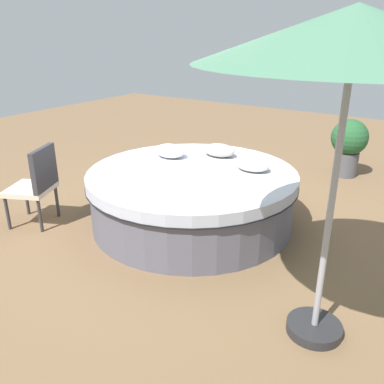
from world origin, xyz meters
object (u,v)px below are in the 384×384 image
(throw_pillow_1, at_px, (219,150))
(patio_umbrella, at_px, (354,39))
(round_bed, at_px, (192,197))
(throw_pillow_0, at_px, (253,165))
(throw_pillow_2, at_px, (170,151))
(planter, at_px, (349,143))
(patio_chair, at_px, (37,181))

(throw_pillow_1, relative_size, patio_umbrella, 0.18)
(round_bed, height_order, throw_pillow_1, throw_pillow_1)
(round_bed, relative_size, throw_pillow_0, 6.11)
(throw_pillow_1, relative_size, throw_pillow_2, 1.04)
(throw_pillow_0, xyz_separation_m, patio_umbrella, (1.34, -1.55, 1.46))
(round_bed, height_order, patio_umbrella, patio_umbrella)
(patio_umbrella, bearing_deg, planter, 101.33)
(round_bed, bearing_deg, patio_umbrella, -30.23)
(throw_pillow_1, bearing_deg, throw_pillow_2, -141.46)
(throw_pillow_1, xyz_separation_m, patio_chair, (-1.51, -1.79, -0.20))
(planter, bearing_deg, throw_pillow_0, -102.30)
(patio_umbrella, bearing_deg, patio_chair, 179.01)
(planter, bearing_deg, throw_pillow_1, -118.44)
(throw_pillow_0, height_order, throw_pillow_1, throw_pillow_1)
(throw_pillow_0, xyz_separation_m, throw_pillow_2, (-1.15, -0.12, 0.02))
(planter, bearing_deg, patio_umbrella, -78.67)
(throw_pillow_0, distance_m, patio_chair, 2.62)
(throw_pillow_2, height_order, planter, planter)
(round_bed, xyz_separation_m, planter, (1.13, 2.88, 0.20))
(round_bed, bearing_deg, throw_pillow_0, 35.30)
(round_bed, height_order, throw_pillow_2, throw_pillow_2)
(throw_pillow_0, relative_size, patio_umbrella, 0.17)
(patio_chair, height_order, patio_umbrella, patio_umbrella)
(throw_pillow_1, height_order, throw_pillow_2, throw_pillow_2)
(throw_pillow_1, distance_m, throw_pillow_2, 0.66)
(patio_umbrella, bearing_deg, throw_pillow_2, 150.10)
(round_bed, bearing_deg, planter, 68.57)
(patio_chair, bearing_deg, round_bed, -80.27)
(patio_umbrella, relative_size, planter, 2.58)
(throw_pillow_1, relative_size, planter, 0.47)
(patio_chair, bearing_deg, throw_pillow_0, -80.08)
(round_bed, xyz_separation_m, patio_umbrella, (1.94, -1.13, 1.87))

